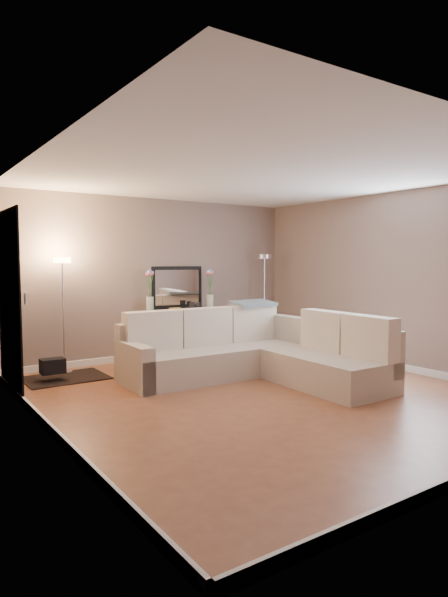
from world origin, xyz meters
TOP-DOWN VIEW (x-y plane):
  - floor at (0.00, 0.00)m, footprint 5.00×5.50m
  - ceiling at (0.00, 0.00)m, footprint 5.00×5.50m
  - wall_back at (0.00, 2.76)m, footprint 5.00×0.02m
  - wall_left at (-2.51, 0.00)m, footprint 0.02×5.50m
  - wall_right at (2.51, 0.00)m, footprint 0.02×5.50m
  - baseboard_back at (0.00, 2.73)m, footprint 5.00×0.03m
  - baseboard_left at (-2.48, 0.00)m, footprint 0.03×5.50m
  - baseboard_right at (2.48, 0.00)m, footprint 0.03×5.50m
  - doorway at (-2.48, 1.70)m, footprint 0.02×1.20m
  - switch_plate at (-2.48, 0.85)m, footprint 0.02×0.08m
  - sectional_sofa at (0.41, 0.69)m, footprint 2.66×2.60m
  - throw_blanket at (0.89, 1.33)m, footprint 0.68×0.41m
  - console_table at (0.25, 2.55)m, footprint 1.30×0.47m
  - leaning_mirror at (0.35, 2.71)m, footprint 0.90×0.13m
  - table_decor at (0.32, 2.51)m, footprint 0.54×0.14m
  - flower_vase_left at (-0.20, 2.60)m, footprint 0.15×0.13m
  - flower_vase_right at (0.86, 2.49)m, footprint 0.15×0.13m
  - floor_lamp_lit at (-1.63, 2.43)m, footprint 0.23×0.23m
  - floor_lamp_unlit at (1.98, 2.41)m, footprint 0.31×0.31m
  - charcoal_rug at (-1.72, 2.12)m, footprint 1.07×0.81m
  - black_bag at (-1.91, 2.03)m, footprint 0.30×0.22m

SIDE VIEW (x-z plane):
  - floor at x=0.00m, z-range -0.01..0.00m
  - charcoal_rug at x=-1.72m, z-range 0.00..0.01m
  - baseboard_back at x=0.00m, z-range 0.00..0.10m
  - baseboard_left at x=-2.48m, z-range 0.00..0.10m
  - baseboard_right at x=2.48m, z-range 0.00..0.10m
  - black_bag at x=-1.91m, z-range 0.11..0.31m
  - sectional_sofa at x=0.41m, z-range -0.12..0.81m
  - console_table at x=0.25m, z-range 0.05..0.83m
  - table_decor at x=0.32m, z-range 0.76..0.89m
  - throw_blanket at x=0.89m, z-range 0.91..1.00m
  - flower_vase_left at x=-0.20m, z-range 0.74..1.41m
  - flower_vase_right at x=0.86m, z-range 0.74..1.41m
  - doorway at x=-2.48m, z-range 0.00..2.20m
  - leaning_mirror at x=0.35m, z-range 0.80..1.50m
  - floor_lamp_lit at x=-1.63m, z-range 0.34..1.98m
  - switch_plate at x=-2.48m, z-range 1.14..1.26m
  - floor_lamp_unlit at x=1.98m, z-range 0.35..2.06m
  - wall_back at x=0.00m, z-range 0.00..2.60m
  - wall_left at x=-2.51m, z-range 0.00..2.60m
  - wall_right at x=2.51m, z-range 0.00..2.60m
  - ceiling at x=0.00m, z-range 2.60..2.61m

